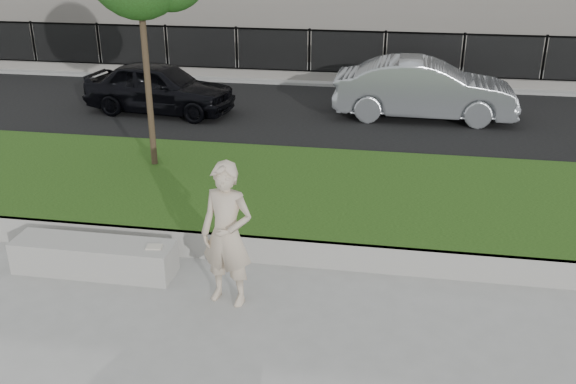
% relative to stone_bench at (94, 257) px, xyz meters
% --- Properties ---
extents(ground, '(90.00, 90.00, 0.00)m').
position_rel_stone_bench_xyz_m(ground, '(1.96, -0.40, -0.23)').
color(ground, gray).
rests_on(ground, ground).
extents(grass_bank, '(34.00, 4.00, 0.40)m').
position_rel_stone_bench_xyz_m(grass_bank, '(1.96, 2.60, -0.03)').
color(grass_bank, black).
rests_on(grass_bank, ground).
extents(grass_kerb, '(34.00, 0.08, 0.40)m').
position_rel_stone_bench_xyz_m(grass_kerb, '(1.96, 0.64, -0.03)').
color(grass_kerb, gray).
rests_on(grass_kerb, ground).
extents(street, '(34.00, 7.00, 0.04)m').
position_rel_stone_bench_xyz_m(street, '(1.96, 8.10, -0.21)').
color(street, black).
rests_on(street, ground).
extents(far_pavement, '(34.00, 3.00, 0.12)m').
position_rel_stone_bench_xyz_m(far_pavement, '(1.96, 12.60, -0.17)').
color(far_pavement, gray).
rests_on(far_pavement, ground).
extents(iron_fence, '(32.00, 0.30, 1.50)m').
position_rel_stone_bench_xyz_m(iron_fence, '(1.96, 11.60, 0.31)').
color(iron_fence, slate).
rests_on(iron_fence, far_pavement).
extents(stone_bench, '(2.24, 0.56, 0.46)m').
position_rel_stone_bench_xyz_m(stone_bench, '(0.00, 0.00, 0.00)').
color(stone_bench, gray).
rests_on(stone_bench, ground).
extents(man, '(0.76, 0.58, 1.88)m').
position_rel_stone_bench_xyz_m(man, '(2.02, -0.39, 0.71)').
color(man, beige).
rests_on(man, ground).
extents(book, '(0.23, 0.18, 0.02)m').
position_rel_stone_bench_xyz_m(book, '(0.89, -0.01, 0.24)').
color(book, beige).
rests_on(book, stone_bench).
extents(car_dark, '(3.90, 1.95, 1.28)m').
position_rel_stone_bench_xyz_m(car_dark, '(-1.85, 7.71, 0.45)').
color(car_dark, black).
rests_on(car_dark, street).
extents(car_silver, '(4.33, 1.53, 1.42)m').
position_rel_stone_bench_xyz_m(car_silver, '(4.63, 8.33, 0.52)').
color(car_silver, '#989CA0').
rests_on(car_silver, street).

